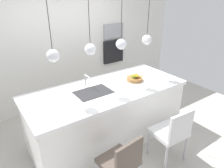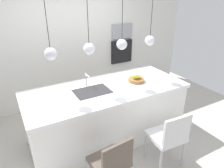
{
  "view_description": "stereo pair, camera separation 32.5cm",
  "coord_description": "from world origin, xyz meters",
  "px_view_note": "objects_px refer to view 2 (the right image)",
  "views": [
    {
      "loc": [
        -1.67,
        -2.52,
        2.39
      ],
      "look_at": [
        0.1,
        0.0,
        1.01
      ],
      "focal_mm": 33.15,
      "sensor_mm": 36.0,
      "label": 1
    },
    {
      "loc": [
        -1.39,
        -2.69,
        2.39
      ],
      "look_at": [
        0.1,
        0.0,
        1.01
      ],
      "focal_mm": 33.15,
      "sensor_mm": 36.0,
      "label": 2
    }
  ],
  "objects_px": {
    "fruit_bowl": "(136,79)",
    "chair_near": "(112,162)",
    "microwave": "(122,31)",
    "chair_middle": "(169,136)",
    "oven": "(121,51)"
  },
  "relations": [
    {
      "from": "fruit_bowl",
      "to": "chair_near",
      "type": "height_order",
      "value": "fruit_bowl"
    },
    {
      "from": "microwave",
      "to": "chair_middle",
      "type": "height_order",
      "value": "microwave"
    },
    {
      "from": "fruit_bowl",
      "to": "chair_middle",
      "type": "bearing_deg",
      "value": -96.02
    },
    {
      "from": "fruit_bowl",
      "to": "microwave",
      "type": "xyz_separation_m",
      "value": [
        0.67,
        1.6,
        0.51
      ]
    },
    {
      "from": "microwave",
      "to": "chair_middle",
      "type": "bearing_deg",
      "value": -106.72
    },
    {
      "from": "fruit_bowl",
      "to": "oven",
      "type": "distance_m",
      "value": 1.73
    },
    {
      "from": "chair_middle",
      "to": "chair_near",
      "type": "bearing_deg",
      "value": 179.76
    },
    {
      "from": "microwave",
      "to": "oven",
      "type": "xyz_separation_m",
      "value": [
        0.0,
        0.0,
        -0.5
      ]
    },
    {
      "from": "microwave",
      "to": "oven",
      "type": "distance_m",
      "value": 0.5
    },
    {
      "from": "oven",
      "to": "chair_near",
      "type": "bearing_deg",
      "value": -123.45
    },
    {
      "from": "fruit_bowl",
      "to": "chair_middle",
      "type": "xyz_separation_m",
      "value": [
        -0.1,
        -0.99,
        -0.49
      ]
    },
    {
      "from": "fruit_bowl",
      "to": "chair_near",
      "type": "bearing_deg",
      "value": -136.33
    },
    {
      "from": "chair_near",
      "to": "chair_middle",
      "type": "relative_size",
      "value": 0.93
    },
    {
      "from": "fruit_bowl",
      "to": "oven",
      "type": "bearing_deg",
      "value": 67.15
    },
    {
      "from": "microwave",
      "to": "chair_middle",
      "type": "distance_m",
      "value": 2.88
    }
  ]
}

